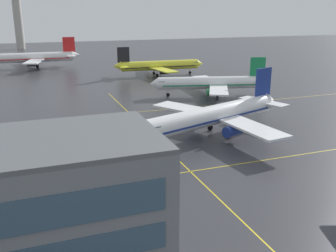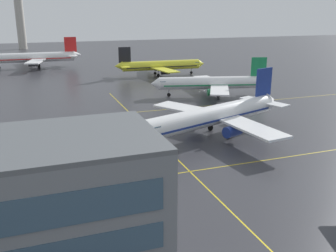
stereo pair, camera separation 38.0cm
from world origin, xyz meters
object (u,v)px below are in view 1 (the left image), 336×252
at_px(airliner_second_row, 215,115).
at_px(control_tower, 17,13).
at_px(airliner_third_row, 211,83).
at_px(airliner_far_left_stand, 159,66).
at_px(airliner_far_right_stand, 33,58).

height_order(airliner_second_row, control_tower, control_tower).
xyz_separation_m(airliner_second_row, airliner_third_row, (15.54, 32.85, -0.34)).
bearing_deg(airliner_far_left_stand, control_tower, 111.09).
distance_m(airliner_far_left_stand, airliner_far_right_stand, 58.16).
bearing_deg(airliner_third_row, airliner_far_left_stand, 93.63).
relative_size(airliner_third_row, airliner_far_left_stand, 0.98).
height_order(airliner_second_row, airliner_far_left_stand, airliner_second_row).
bearing_deg(airliner_far_left_stand, airliner_far_right_stand, 139.20).
xyz_separation_m(airliner_second_row, airliner_far_left_stand, (13.06, 71.98, -0.33)).
relative_size(airliner_second_row, control_tower, 0.98).
distance_m(airliner_far_right_stand, control_tower, 91.57).
distance_m(airliner_second_row, control_tower, 203.71).
bearing_deg(airliner_third_row, control_tower, 107.23).
bearing_deg(airliner_third_row, airliner_second_row, -115.32).
xyz_separation_m(airliner_second_row, airliner_far_right_stand, (-30.96, 109.98, 0.24)).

